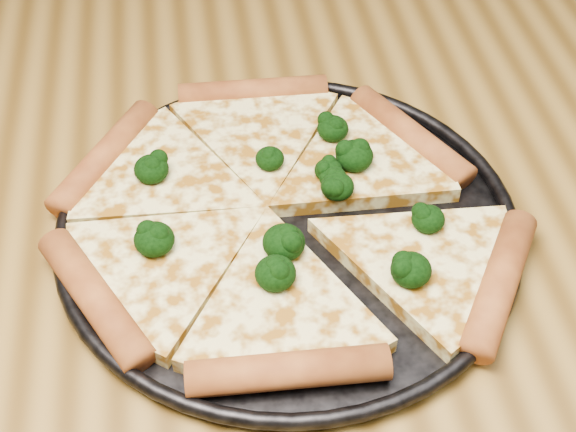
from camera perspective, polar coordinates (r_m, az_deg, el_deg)
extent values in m
cube|color=olive|center=(0.65, -10.27, -0.96)|extent=(1.20, 0.90, 0.04)
cube|color=brown|center=(1.29, 16.41, 2.75)|extent=(0.06, 0.06, 0.71)
cylinder|color=black|center=(0.61, 0.00, -0.85)|extent=(0.33, 0.33, 0.01)
torus|color=black|center=(0.61, 0.00, -0.39)|extent=(0.35, 0.35, 0.01)
cylinder|color=#B7652D|center=(0.67, 8.59, 5.62)|extent=(0.08, 0.12, 0.02)
cylinder|color=#B7652D|center=(0.71, -2.47, 8.69)|extent=(0.13, 0.03, 0.02)
cylinder|color=#B7652D|center=(0.66, -12.72, 4.08)|extent=(0.09, 0.12, 0.02)
cylinder|color=#B7652D|center=(0.56, -13.42, -5.59)|extent=(0.08, 0.12, 0.02)
cylinder|color=#B7652D|center=(0.52, 0.01, -10.79)|extent=(0.13, 0.03, 0.02)
cylinder|color=#B7652D|center=(0.58, 14.63, -4.53)|extent=(0.09, 0.12, 0.02)
ellipsoid|color=black|center=(0.63, -1.29, 4.06)|extent=(0.02, 0.02, 0.02)
ellipsoid|color=black|center=(0.58, -9.37, -1.62)|extent=(0.03, 0.03, 0.02)
ellipsoid|color=black|center=(0.55, -0.89, -4.04)|extent=(0.03, 0.03, 0.02)
ellipsoid|color=black|center=(0.62, 3.18, 2.70)|extent=(0.02, 0.02, 0.02)
ellipsoid|color=black|center=(0.63, 4.68, 4.23)|extent=(0.03, 0.03, 0.02)
ellipsoid|color=black|center=(0.62, 2.85, 3.23)|extent=(0.02, 0.02, 0.02)
ellipsoid|color=black|center=(0.63, -9.57, 3.27)|extent=(0.03, 0.03, 0.02)
ellipsoid|color=black|center=(0.59, 9.81, -0.21)|extent=(0.02, 0.02, 0.02)
ellipsoid|color=black|center=(0.56, 8.63, -3.75)|extent=(0.03, 0.03, 0.02)
ellipsoid|color=black|center=(0.66, 3.17, 6.15)|extent=(0.03, 0.03, 0.02)
ellipsoid|color=black|center=(0.57, -0.30, -1.86)|extent=(0.03, 0.03, 0.02)
ellipsoid|color=black|center=(0.61, 3.49, 2.08)|extent=(0.03, 0.03, 0.02)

